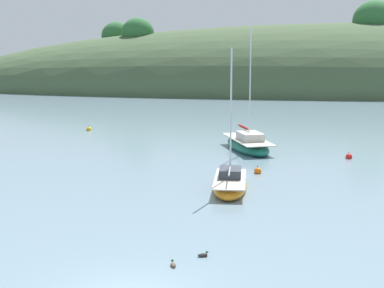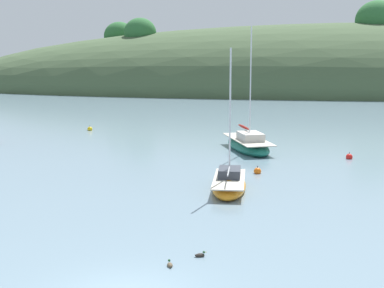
{
  "view_description": "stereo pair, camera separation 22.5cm",
  "coord_description": "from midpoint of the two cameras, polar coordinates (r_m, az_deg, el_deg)",
  "views": [
    {
      "loc": [
        3.34,
        -15.18,
        7.35
      ],
      "look_at": [
        0.0,
        20.0,
        1.2
      ],
      "focal_mm": 52.47,
      "sensor_mm": 36.0,
      "label": 1
    },
    {
      "loc": [
        3.56,
        -15.16,
        7.35
      ],
      "look_at": [
        0.0,
        20.0,
        1.2
      ],
      "focal_mm": 52.47,
      "sensor_mm": 36.0,
      "label": 2
    }
  ],
  "objects": [
    {
      "name": "mooring_buoy_outer",
      "position": [
        33.2,
        6.51,
        -2.77
      ],
      "size": [
        0.44,
        0.44,
        0.54
      ],
      "color": "orange",
      "rests_on": "ground"
    },
    {
      "name": "duck_trailing",
      "position": [
        19.44,
        -2.27,
        -12.18
      ],
      "size": [
        0.28,
        0.42,
        0.24
      ],
      "color": "brown",
      "rests_on": "ground"
    },
    {
      "name": "mooring_buoy_inner",
      "position": [
        50.6,
        -10.57,
        1.49
      ],
      "size": [
        0.44,
        0.44,
        0.54
      ],
      "color": "yellow",
      "rests_on": "ground"
    },
    {
      "name": "sailboat_blue_center",
      "position": [
        40.49,
        5.53,
        -0.04
      ],
      "size": [
        4.22,
        7.06,
        9.01
      ],
      "color": "#196B56",
      "rests_on": "ground"
    },
    {
      "name": "far_shoreline_hill",
      "position": [
        98.92,
        18.0,
        5.16
      ],
      "size": [
        150.0,
        36.0,
        25.93
      ],
      "color": "#425638",
      "rests_on": "ground"
    },
    {
      "name": "mooring_buoy_channel",
      "position": [
        38.69,
        15.49,
        -1.26
      ],
      "size": [
        0.44,
        0.44,
        0.54
      ],
      "color": "red",
      "rests_on": "ground"
    },
    {
      "name": "sailboat_white_near",
      "position": [
        29.21,
        3.66,
        -4.05
      ],
      "size": [
        1.77,
        5.12,
        7.48
      ],
      "color": "orange",
      "rests_on": "ground"
    },
    {
      "name": "duck_straggler",
      "position": [
        20.26,
        0.81,
        -11.24
      ],
      "size": [
        0.42,
        0.28,
        0.24
      ],
      "color": "#2D2823",
      "rests_on": "ground"
    }
  ]
}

